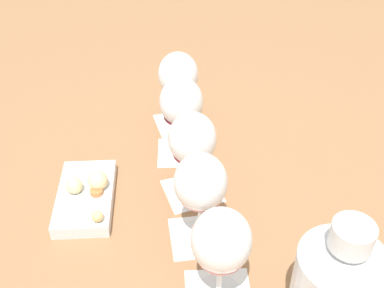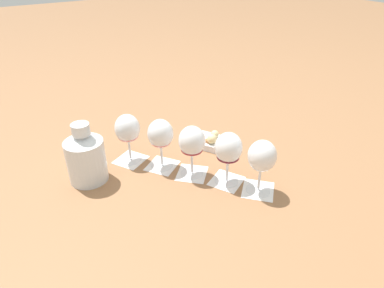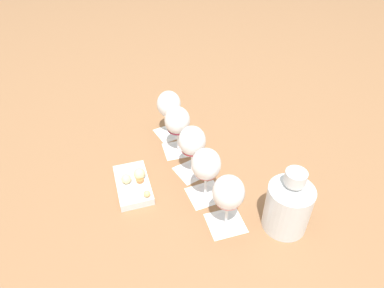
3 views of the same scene
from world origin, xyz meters
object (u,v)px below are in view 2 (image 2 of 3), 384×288
at_px(wine_glass_0, 128,131).
at_px(ceramic_vase, 86,156).
at_px(wine_glass_3, 228,150).
at_px(wine_glass_4, 262,158).
at_px(wine_glass_1, 161,136).
at_px(wine_glass_2, 193,143).
at_px(snack_dish, 212,142).

distance_m(wine_glass_0, ceramic_vase, 0.16).
xyz_separation_m(wine_glass_3, wine_glass_4, (0.05, -0.09, -0.00)).
relative_size(wine_glass_0, ceramic_vase, 0.87).
distance_m(wine_glass_1, ceramic_vase, 0.24).
height_order(wine_glass_2, snack_dish, wine_glass_2).
xyz_separation_m(ceramic_vase, snack_dish, (0.45, -0.05, -0.07)).
bearing_deg(ceramic_vase, wine_glass_3, -34.71).
bearing_deg(wine_glass_1, wine_glass_0, 129.00).
height_order(wine_glass_4, snack_dish, wine_glass_4).
bearing_deg(wine_glass_3, wine_glass_2, 124.63).
bearing_deg(wine_glass_0, wine_glass_1, -51.00).
relative_size(wine_glass_1, wine_glass_4, 1.00).
relative_size(wine_glass_2, snack_dish, 0.85).
relative_size(wine_glass_0, wine_glass_1, 1.00).
bearing_deg(wine_glass_1, snack_dish, 4.14).
xyz_separation_m(wine_glass_0, snack_dish, (0.29, -0.08, -0.10)).
bearing_deg(snack_dish, wine_glass_3, -113.78).
distance_m(wine_glass_0, wine_glass_3, 0.34).
height_order(wine_glass_4, ceramic_vase, ceramic_vase).
distance_m(wine_glass_2, snack_dish, 0.21).
relative_size(wine_glass_3, ceramic_vase, 0.87).
relative_size(ceramic_vase, snack_dish, 0.99).
xyz_separation_m(wine_glass_0, wine_glass_4, (0.26, -0.37, -0.00)).
height_order(wine_glass_3, wine_glass_4, same).
bearing_deg(wine_glass_2, snack_dish, 35.24).
relative_size(wine_glass_1, wine_glass_2, 1.00).
height_order(wine_glass_2, wine_glass_3, same).
distance_m(wine_glass_1, wine_glass_3, 0.23).
bearing_deg(wine_glass_3, ceramic_vase, 145.29).
bearing_deg(wine_glass_0, ceramic_vase, -169.02).
bearing_deg(ceramic_vase, snack_dish, -5.81).
bearing_deg(wine_glass_0, wine_glass_3, -53.90).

